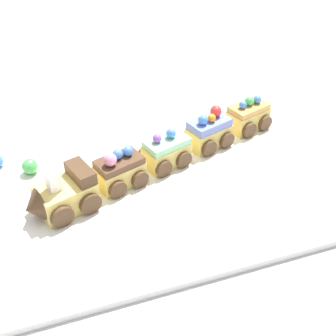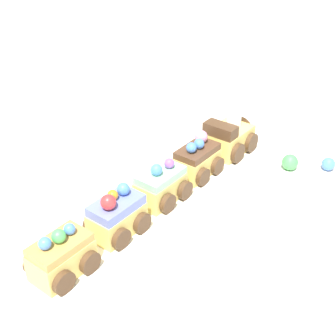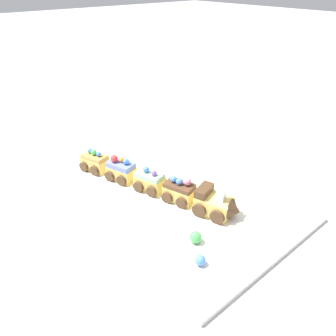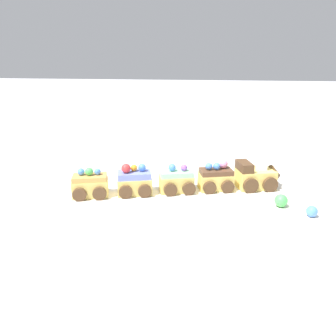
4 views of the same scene
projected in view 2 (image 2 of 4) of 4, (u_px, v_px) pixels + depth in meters
ground_plane at (147, 194)px, 0.75m from camera, size 10.00×10.00×0.00m
display_board at (147, 191)px, 0.74m from camera, size 0.74×0.43×0.01m
cake_train_locomotive at (231, 136)px, 0.83m from camera, size 0.12×0.10×0.10m
cake_car_chocolate at (197, 160)px, 0.76m from camera, size 0.09×0.08×0.07m
cake_car_mint at (163, 185)px, 0.70m from camera, size 0.09×0.08×0.07m
cake_car_blueberry at (117, 216)px, 0.63m from camera, size 0.09×0.08×0.07m
cake_car_caramel at (61, 257)px, 0.57m from camera, size 0.09×0.08×0.07m
gumball_green at (290, 162)px, 0.78m from camera, size 0.03×0.03×0.03m
gumball_blue at (328, 164)px, 0.78m from camera, size 0.02×0.02×0.02m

